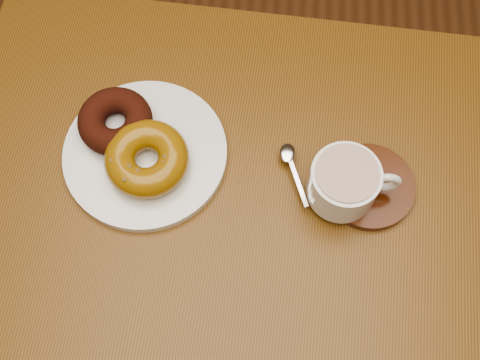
# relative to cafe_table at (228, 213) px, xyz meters

# --- Properties ---
(cafe_table) EXTENTS (0.89, 0.69, 0.80)m
(cafe_table) POSITION_rel_cafe_table_xyz_m (0.00, 0.00, 0.00)
(cafe_table) COLOR brown
(cafe_table) RESTS_ON ground
(donut_plate) EXTENTS (0.31, 0.31, 0.01)m
(donut_plate) POSITION_rel_cafe_table_xyz_m (-0.13, 0.04, 0.13)
(donut_plate) COLOR silver
(donut_plate) RESTS_ON cafe_table
(donut_cinnamon) EXTENTS (0.14, 0.14, 0.04)m
(donut_cinnamon) POSITION_rel_cafe_table_xyz_m (-0.17, 0.08, 0.16)
(donut_cinnamon) COLOR #34110A
(donut_cinnamon) RESTS_ON donut_plate
(donut_caramel) EXTENTS (0.15, 0.15, 0.05)m
(donut_caramel) POSITION_rel_cafe_table_xyz_m (-0.12, 0.02, 0.17)
(donut_caramel) COLOR #855A0E
(donut_caramel) RESTS_ON donut_plate
(saucer) EXTENTS (0.16, 0.16, 0.01)m
(saucer) POSITION_rel_cafe_table_xyz_m (0.21, 0.01, 0.13)
(saucer) COLOR #3B1708
(saucer) RESTS_ON cafe_table
(coffee_cup) EXTENTS (0.13, 0.10, 0.07)m
(coffee_cup) POSITION_rel_cafe_table_xyz_m (0.17, -0.01, 0.18)
(coffee_cup) COLOR silver
(coffee_cup) RESTS_ON saucer
(teaspoon) EXTENTS (0.05, 0.10, 0.01)m
(teaspoon) POSITION_rel_cafe_table_xyz_m (0.09, 0.04, 0.15)
(teaspoon) COLOR silver
(teaspoon) RESTS_ON saucer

